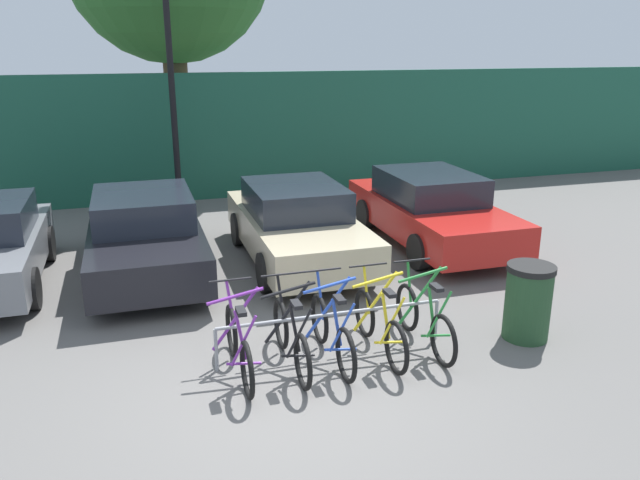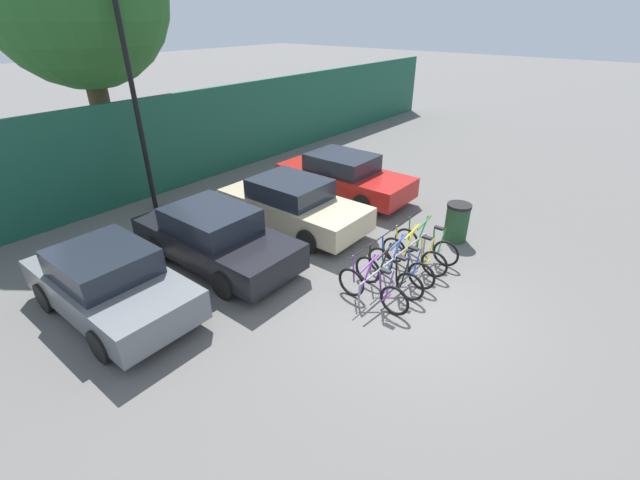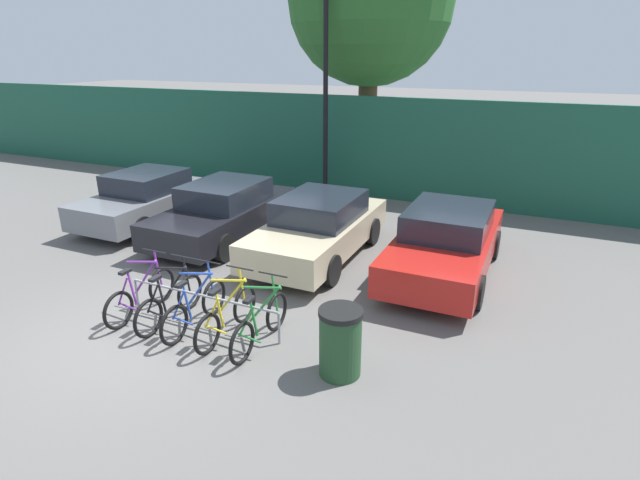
% 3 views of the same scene
% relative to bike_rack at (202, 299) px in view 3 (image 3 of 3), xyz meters
% --- Properties ---
extents(ground_plane, '(120.00, 120.00, 0.00)m').
position_rel_bike_rack_xyz_m(ground_plane, '(-0.77, -0.68, -0.47)').
color(ground_plane, '#605E5B').
extents(hoarding_wall, '(36.00, 0.16, 3.10)m').
position_rel_bike_rack_xyz_m(hoarding_wall, '(-0.77, 8.82, 1.08)').
color(hoarding_wall, '#19513D').
rests_on(hoarding_wall, ground).
extents(bike_rack, '(2.96, 0.04, 0.57)m').
position_rel_bike_rack_xyz_m(bike_rack, '(0.00, 0.00, 0.00)').
color(bike_rack, gray).
rests_on(bike_rack, ground).
extents(bicycle_purple, '(0.68, 1.71, 1.05)m').
position_rel_bike_rack_xyz_m(bicycle_purple, '(-1.21, -0.15, -0.10)').
color(bicycle_purple, black).
rests_on(bicycle_purple, ground).
extents(bicycle_black, '(0.68, 1.71, 1.05)m').
position_rel_bike_rack_xyz_m(bicycle_black, '(-0.57, -0.15, -0.10)').
color(bicycle_black, black).
rests_on(bicycle_black, ground).
extents(bicycle_blue, '(0.68, 1.71, 1.05)m').
position_rel_bike_rack_xyz_m(bicycle_blue, '(-0.05, -0.15, -0.10)').
color(bicycle_blue, black).
rests_on(bicycle_blue, ground).
extents(bicycle_yellow, '(0.68, 1.71, 1.05)m').
position_rel_bike_rack_xyz_m(bicycle_yellow, '(0.59, -0.15, -0.10)').
color(bicycle_yellow, black).
rests_on(bicycle_yellow, ground).
extents(bicycle_green, '(0.68, 1.71, 1.05)m').
position_rel_bike_rack_xyz_m(bicycle_green, '(1.21, -0.15, -0.10)').
color(bicycle_green, black).
rests_on(bicycle_green, ground).
extents(car_grey, '(1.91, 3.91, 1.40)m').
position_rel_bike_rack_xyz_m(car_grey, '(-4.66, 3.80, 0.22)').
color(car_grey, slate).
rests_on(car_grey, ground).
extents(car_black, '(1.91, 4.31, 1.40)m').
position_rel_bike_rack_xyz_m(car_black, '(-2.11, 3.71, 0.22)').
color(car_black, black).
rests_on(car_black, ground).
extents(car_beige, '(1.91, 4.31, 1.40)m').
position_rel_bike_rack_xyz_m(car_beige, '(0.51, 3.59, 0.22)').
color(car_beige, '#C1B28E').
rests_on(car_beige, ground).
extents(car_red, '(1.91, 4.46, 1.40)m').
position_rel_bike_rack_xyz_m(car_red, '(3.28, 3.84, 0.22)').
color(car_red, red).
rests_on(car_red, ground).
extents(lamp_post, '(0.24, 0.44, 7.14)m').
position_rel_bike_rack_xyz_m(lamp_post, '(-1.21, 7.83, 3.45)').
color(lamp_post, black).
rests_on(lamp_post, ground).
extents(trash_bin, '(0.63, 0.63, 1.03)m').
position_rel_bike_rack_xyz_m(trash_bin, '(2.63, -0.32, 0.04)').
color(trash_bin, '#234728').
rests_on(trash_bin, ground).
extents(tree_behind_hoarding, '(5.28, 5.28, 8.52)m').
position_rel_bike_rack_xyz_m(tree_behind_hoarding, '(-0.89, 10.62, 5.36)').
color(tree_behind_hoarding, brown).
rests_on(tree_behind_hoarding, ground).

